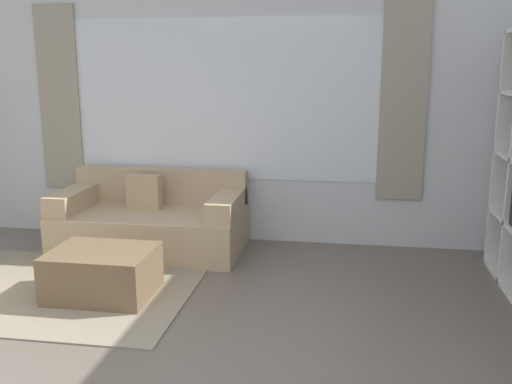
{
  "coord_description": "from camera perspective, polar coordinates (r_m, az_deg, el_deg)",
  "views": [
    {
      "loc": [
        1.24,
        -2.35,
        1.8
      ],
      "look_at": [
        0.57,
        1.82,
        0.85
      ],
      "focal_mm": 40.0,
      "sensor_mm": 36.0,
      "label": 1
    }
  ],
  "objects": [
    {
      "name": "couch_main",
      "position": [
        5.71,
        -10.36,
        -2.94
      ],
      "size": [
        1.78,
        0.93,
        0.76
      ],
      "color": "tan",
      "rests_on": "ground_plane"
    },
    {
      "name": "area_rug",
      "position": [
        5.09,
        -21.72,
        -8.89
      ],
      "size": [
        2.69,
        1.69,
        0.01
      ],
      "primitive_type": "cube",
      "color": "gray",
      "rests_on": "ground_plane"
    },
    {
      "name": "ottoman",
      "position": [
        4.69,
        -15.1,
        -7.86
      ],
      "size": [
        0.79,
        0.62,
        0.38
      ],
      "color": "brown",
      "rests_on": "ground_plane"
    },
    {
      "name": "wall_back",
      "position": [
        5.84,
        -3.18,
        8.29
      ],
      "size": [
        6.97,
        0.11,
        2.7
      ],
      "color": "silver",
      "rests_on": "ground_plane"
    }
  ]
}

